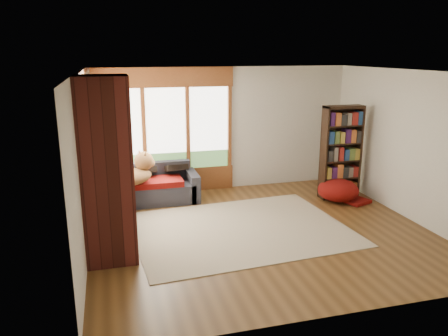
{
  "coord_description": "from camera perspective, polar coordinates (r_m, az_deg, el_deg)",
  "views": [
    {
      "loc": [
        -2.33,
        -6.37,
        2.89
      ],
      "look_at": [
        -0.46,
        0.66,
        0.95
      ],
      "focal_mm": 35.0,
      "sensor_mm": 36.0,
      "label": 1
    }
  ],
  "objects": [
    {
      "name": "floor",
      "position": [
        7.37,
        4.81,
        -8.21
      ],
      "size": [
        5.5,
        5.5,
        0.0
      ],
      "primitive_type": "plane",
      "color": "#4F3115",
      "rests_on": "ground"
    },
    {
      "name": "bookshelf",
      "position": [
        9.07,
        15.04,
        1.99
      ],
      "size": [
        0.8,
        0.27,
        1.88
      ],
      "color": "black",
      "rests_on": "ground"
    },
    {
      "name": "wall_front",
      "position": [
        4.79,
        15.27,
        -5.03
      ],
      "size": [
        5.5,
        0.04,
        2.6
      ],
      "primitive_type": "cube",
      "color": "silver",
      "rests_on": "ground"
    },
    {
      "name": "windows_back",
      "position": [
        9.04,
        -7.55,
        5.0
      ],
      "size": [
        2.82,
        0.1,
        1.9
      ],
      "color": "brown",
      "rests_on": "wall_back"
    },
    {
      "name": "area_rug",
      "position": [
        7.42,
        2.12,
        -7.95
      ],
      "size": [
        3.69,
        2.93,
        0.01
      ],
      "primitive_type": "cube",
      "rotation": [
        0.0,
        0.0,
        0.07
      ],
      "color": "beige",
      "rests_on": "ground"
    },
    {
      "name": "wall_back",
      "position": [
        9.31,
        -0.2,
        5.1
      ],
      "size": [
        5.5,
        0.04,
        2.6
      ],
      "primitive_type": "cube",
      "color": "silver",
      "rests_on": "ground"
    },
    {
      "name": "wall_left",
      "position": [
        6.58,
        -18.11,
        0.18
      ],
      "size": [
        0.04,
        5.0,
        2.6
      ],
      "primitive_type": "cube",
      "color": "silver",
      "rests_on": "ground"
    },
    {
      "name": "pouf",
      "position": [
        9.01,
        14.68,
        -2.74
      ],
      "size": [
        0.93,
        0.93,
        0.44
      ],
      "primitive_type": "ellipsoid",
      "rotation": [
        0.0,
        0.0,
        -0.16
      ],
      "color": "maroon",
      "rests_on": "area_rug"
    },
    {
      "name": "wall_right",
      "position": [
        8.3,
        23.21,
        2.67
      ],
      "size": [
        0.04,
        5.0,
        2.6
      ],
      "primitive_type": "cube",
      "color": "silver",
      "rests_on": "ground"
    },
    {
      "name": "windows_left",
      "position": [
        7.73,
        -17.52,
        2.74
      ],
      "size": [
        0.1,
        2.62,
        1.9
      ],
      "color": "brown",
      "rests_on": "wall_left"
    },
    {
      "name": "ceiling",
      "position": [
        6.79,
        5.3,
        12.41
      ],
      "size": [
        5.5,
        5.5,
        0.0
      ],
      "primitive_type": "plane",
      "color": "white"
    },
    {
      "name": "dog_brindle",
      "position": [
        7.92,
        -14.09,
        -1.29
      ],
      "size": [
        0.46,
        0.75,
        0.41
      ],
      "rotation": [
        0.0,
        0.0,
        1.56
      ],
      "color": "black",
      "rests_on": "sectional_sofa"
    },
    {
      "name": "sectional_sofa",
      "position": [
        8.48,
        -11.67,
        -3.15
      ],
      "size": [
        2.2,
        2.2,
        0.8
      ],
      "rotation": [
        0.0,
        0.0,
        0.02
      ],
      "color": "#25252B",
      "rests_on": "ground"
    },
    {
      "name": "dog_tan",
      "position": [
        8.26,
        -11.85,
        -0.08
      ],
      "size": [
        1.06,
        0.91,
        0.52
      ],
      "rotation": [
        0.0,
        0.0,
        0.46
      ],
      "color": "brown",
      "rests_on": "sectional_sofa"
    },
    {
      "name": "roller_blind",
      "position": [
        8.48,
        -17.33,
        6.53
      ],
      "size": [
        0.03,
        0.72,
        0.9
      ],
      "primitive_type": "cube",
      "color": "#889661",
      "rests_on": "wall_left"
    },
    {
      "name": "brick_chimney",
      "position": [
        6.23,
        -15.04,
        -0.4
      ],
      "size": [
        0.7,
        0.7,
        2.6
      ],
      "primitive_type": "cube",
      "color": "#471914",
      "rests_on": "ground"
    },
    {
      "name": "throw_pillows",
      "position": [
        8.5,
        -11.64,
        0.09
      ],
      "size": [
        1.98,
        1.68,
        0.45
      ],
      "color": "black",
      "rests_on": "sectional_sofa"
    }
  ]
}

